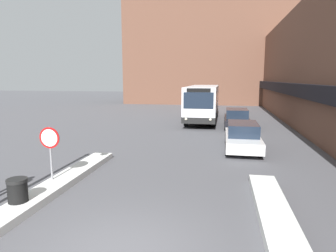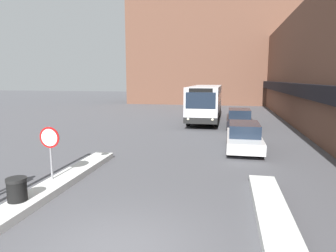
% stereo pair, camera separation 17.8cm
% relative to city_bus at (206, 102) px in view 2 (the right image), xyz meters
% --- Properties ---
extents(building_row_right, '(5.50, 60.00, 9.50)m').
position_rel_city_bus_xyz_m(building_row_right, '(9.68, 2.64, 2.98)').
color(building_row_right, brown).
rests_on(building_row_right, ground_plane).
extents(building_backdrop_far, '(26.00, 8.00, 18.64)m').
position_rel_city_bus_xyz_m(building_backdrop_far, '(-0.30, 20.64, 7.57)').
color(building_backdrop_far, brown).
rests_on(building_backdrop_far, ground_plane).
extents(snow_bank_left, '(0.90, 10.14, 0.25)m').
position_rel_city_bus_xyz_m(snow_bank_left, '(-3.90, -18.76, -1.63)').
color(snow_bank_left, silver).
rests_on(snow_bank_left, ground_plane).
extents(snow_bank_right, '(0.90, 6.98, 0.29)m').
position_rel_city_bus_xyz_m(snow_bank_right, '(3.30, -19.51, -1.61)').
color(snow_bank_right, silver).
rests_on(snow_bank_right, ground_plane).
extents(city_bus, '(2.57, 10.22, 3.18)m').
position_rel_city_bus_xyz_m(city_bus, '(0.00, 0.00, 0.00)').
color(city_bus, silver).
rests_on(city_bus, ground_plane).
extents(parked_car_front, '(1.84, 4.84, 1.46)m').
position_rel_city_bus_xyz_m(parked_car_front, '(2.90, -10.62, -1.01)').
color(parked_car_front, silver).
rests_on(parked_car_front, ground_plane).
extents(parked_car_back, '(1.93, 4.66, 1.46)m').
position_rel_city_bus_xyz_m(parked_car_back, '(2.90, -2.96, -1.02)').
color(parked_car_back, black).
rests_on(parked_car_back, ground_plane).
extents(stop_sign, '(0.76, 0.08, 2.16)m').
position_rel_city_bus_xyz_m(stop_sign, '(-4.18, -17.78, -0.19)').
color(stop_sign, gray).
rests_on(stop_sign, ground_plane).
extents(trash_bin, '(0.59, 0.59, 0.95)m').
position_rel_city_bus_xyz_m(trash_bin, '(-4.06, -19.75, -1.27)').
color(trash_bin, black).
rests_on(trash_bin, ground_plane).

